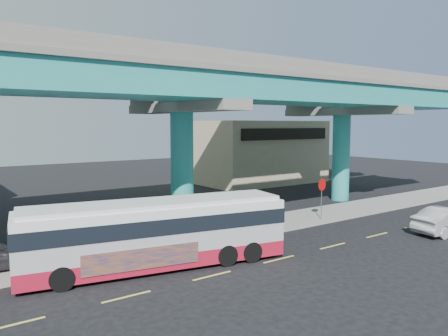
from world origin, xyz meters
TOP-DOWN VIEW (x-y plane):
  - ground at (0.00, 0.00)m, footprint 120.00×120.00m
  - sidewalk at (0.00, 5.50)m, footprint 70.00×4.00m
  - lane_markings at (-0.00, -0.30)m, footprint 58.00×0.12m
  - viaduct at (-0.00, 9.11)m, footprint 52.00×12.40m
  - building_beige at (18.00, 22.98)m, footprint 14.00×10.23m
  - transit_bus at (-5.43, 2.10)m, footprint 12.48×4.90m
  - stop_sign at (8.13, 4.18)m, footprint 0.84×0.11m

SIDE VIEW (x-z plane):
  - ground at x=0.00m, z-range 0.00..0.00m
  - lane_markings at x=0.00m, z-range 0.00..0.01m
  - sidewalk at x=0.00m, z-range 0.00..0.15m
  - transit_bus at x=-5.43m, z-range 0.15..3.29m
  - stop_sign at x=8.13m, z-range 0.79..3.60m
  - building_beige at x=18.00m, z-range 0.01..7.01m
  - viaduct at x=0.00m, z-range 3.29..14.99m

